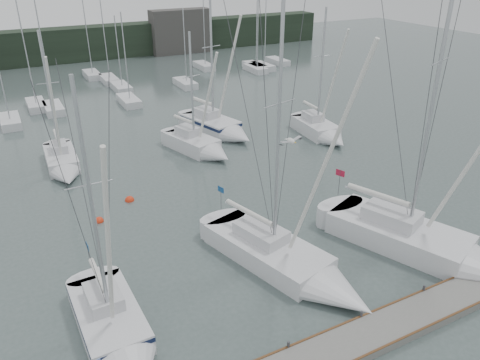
% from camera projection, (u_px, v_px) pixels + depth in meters
% --- Properties ---
extents(ground, '(160.00, 160.00, 0.00)m').
position_uv_depth(ground, '(278.00, 286.00, 24.20)').
color(ground, '#465553').
rests_on(ground, ground).
extents(dock, '(24.00, 2.00, 0.40)m').
position_uv_depth(dock, '(339.00, 349.00, 20.13)').
color(dock, slate).
rests_on(dock, ground).
extents(far_treeline, '(90.00, 4.00, 5.00)m').
position_uv_depth(far_treeline, '(68.00, 45.00, 72.40)').
color(far_treeline, black).
rests_on(far_treeline, ground).
extents(far_building_right, '(10.00, 3.00, 7.00)m').
position_uv_depth(far_building_right, '(181.00, 31.00, 77.85)').
color(far_building_right, '#3F3D3A').
rests_on(far_building_right, ground).
extents(mast_forest, '(54.53, 21.95, 14.79)m').
position_uv_depth(mast_forest, '(101.00, 87.00, 57.54)').
color(mast_forest, silver).
rests_on(mast_forest, ground).
extents(sailboat_near_left, '(2.84, 8.07, 12.69)m').
position_uv_depth(sailboat_near_left, '(117.00, 338.00, 20.24)').
color(sailboat_near_left, silver).
rests_on(sailboat_near_left, ground).
extents(sailboat_near_center, '(5.78, 11.00, 15.56)m').
position_uv_depth(sailboat_near_center, '(299.00, 269.00, 24.64)').
color(sailboat_near_center, silver).
rests_on(sailboat_near_center, ground).
extents(sailboat_near_right, '(7.28, 11.63, 18.27)m').
position_uv_depth(sailboat_near_right, '(439.00, 250.00, 26.05)').
color(sailboat_near_right, silver).
rests_on(sailboat_near_right, ground).
extents(sailboat_mid_b, '(2.53, 7.38, 11.30)m').
position_uv_depth(sailboat_mid_b, '(63.00, 165.00, 36.55)').
color(sailboat_mid_b, silver).
rests_on(sailboat_mid_b, ground).
extents(sailboat_mid_c, '(4.43, 7.57, 10.75)m').
position_uv_depth(sailboat_mid_c, '(202.00, 147.00, 39.73)').
color(sailboat_mid_c, silver).
rests_on(sailboat_mid_c, ground).
extents(sailboat_mid_d, '(4.97, 8.77, 13.38)m').
position_uv_depth(sailboat_mid_d, '(221.00, 128.00, 43.74)').
color(sailboat_mid_d, silver).
rests_on(sailboat_mid_d, ground).
extents(sailboat_mid_e, '(3.04, 7.32, 12.19)m').
position_uv_depth(sailboat_mid_e, '(323.00, 132.00, 43.03)').
color(sailboat_mid_e, silver).
rests_on(sailboat_mid_e, ground).
extents(buoy_a, '(0.64, 0.64, 0.64)m').
position_uv_depth(buoy_a, '(130.00, 200.00, 32.50)').
color(buoy_a, red).
rests_on(buoy_a, ground).
extents(buoy_c, '(0.60, 0.60, 0.60)m').
position_uv_depth(buoy_c, '(99.00, 221.00, 29.99)').
color(buoy_c, red).
rests_on(buoy_c, ground).
extents(seagull, '(1.13, 0.53, 0.22)m').
position_uv_depth(seagull, '(291.00, 141.00, 19.26)').
color(seagull, silver).
rests_on(seagull, ground).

